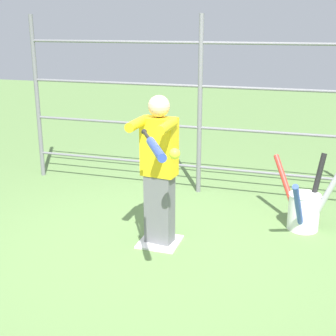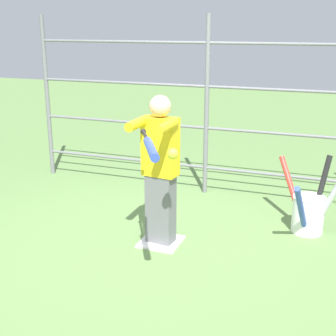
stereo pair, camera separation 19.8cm
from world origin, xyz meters
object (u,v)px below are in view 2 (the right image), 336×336
softball_in_flight (173,154)px  bat_bucket (308,211)px  batter (160,167)px  baseball_bat_swinging (150,146)px

softball_in_flight → bat_bucket: bearing=-130.2°
batter → softball_in_flight: (-0.30, 0.46, 0.28)m
batter → softball_in_flight: bearing=122.8°
baseball_bat_swinging → bat_bucket: size_ratio=0.77×
batter → baseball_bat_swinging: (-0.26, 0.87, 0.44)m
batter → softball_in_flight: size_ratio=15.66×
baseball_bat_swinging → softball_in_flight: bearing=-95.2°
baseball_bat_swinging → bat_bucket: 2.25m
batter → bat_bucket: batter is taller
baseball_bat_swinging → softball_in_flight: (-0.04, -0.41, -0.16)m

